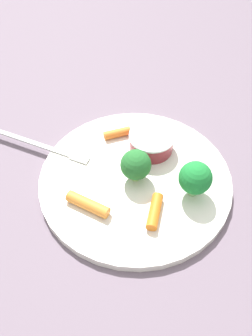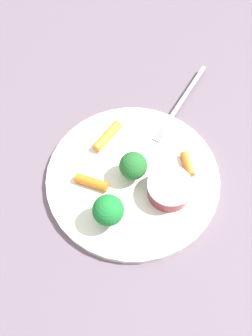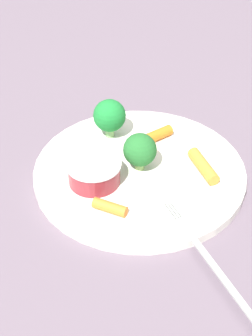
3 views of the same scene
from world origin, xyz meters
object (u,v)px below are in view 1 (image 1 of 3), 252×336
at_px(sauce_cup, 152,142).
at_px(carrot_stick_2, 88,204).
at_px(plate, 135,181).
at_px(broccoli_floret_1, 195,178).
at_px(carrot_stick_0, 155,211).
at_px(fork, 33,143).
at_px(carrot_stick_1, 117,133).
at_px(broccoli_floret_0, 135,165).

relative_size(sauce_cup, carrot_stick_2, 1.11).
xyz_separation_m(plate, broccoli_floret_1, (0.07, 0.03, 0.04)).
relative_size(broccoli_floret_1, carrot_stick_0, 1.08).
xyz_separation_m(sauce_cup, carrot_stick_0, (0.08, -0.08, -0.01)).
height_order(plate, fork, fork).
height_order(broccoli_floret_1, carrot_stick_2, broccoli_floret_1).
relative_size(carrot_stick_1, carrot_stick_2, 0.68).
bearing_deg(sauce_cup, broccoli_floret_1, -13.97).
relative_size(broccoli_floret_0, fork, 0.27).
bearing_deg(broccoli_floret_1, carrot_stick_0, -103.37).
xyz_separation_m(broccoli_floret_0, broccoli_floret_1, (0.07, 0.03, 0.00)).
xyz_separation_m(sauce_cup, fork, (-0.13, -0.11, -0.01)).
bearing_deg(carrot_stick_2, sauce_cup, 94.14).
bearing_deg(plate, sauce_cup, 110.36).
distance_m(broccoli_floret_1, carrot_stick_2, 0.14).
height_order(broccoli_floret_0, carrot_stick_1, broccoli_floret_0).
height_order(broccoli_floret_0, carrot_stick_0, broccoli_floret_0).
xyz_separation_m(plate, carrot_stick_2, (-0.01, -0.08, 0.01)).
bearing_deg(carrot_stick_1, fork, -129.33).
distance_m(broccoli_floret_0, fork, 0.17).
distance_m(sauce_cup, broccoli_floret_0, 0.06).
bearing_deg(carrot_stick_2, carrot_stick_0, 36.50).
distance_m(plate, carrot_stick_2, 0.08).
distance_m(carrot_stick_0, fork, 0.21).
distance_m(carrot_stick_1, carrot_stick_2, 0.13).
bearing_deg(carrot_stick_0, carrot_stick_1, 153.09).
bearing_deg(fork, plate, 20.12).
distance_m(broccoli_floret_0, carrot_stick_2, 0.08).
distance_m(sauce_cup, carrot_stick_2, 0.14).
bearing_deg(carrot_stick_1, carrot_stick_2, -61.79).
xyz_separation_m(sauce_cup, carrot_stick_1, (-0.05, -0.02, -0.01)).
height_order(broccoli_floret_1, carrot_stick_0, broccoli_floret_1).
bearing_deg(broccoli_floret_0, sauce_cup, 108.94).
xyz_separation_m(plate, carrot_stick_1, (-0.08, 0.04, 0.01)).
bearing_deg(plate, carrot_stick_2, -98.28).
xyz_separation_m(sauce_cup, carrot_stick_2, (0.01, -0.13, -0.01)).
distance_m(sauce_cup, carrot_stick_0, 0.12).
xyz_separation_m(broccoli_floret_0, carrot_stick_0, (0.06, -0.03, -0.02)).
height_order(carrot_stick_0, fork, carrot_stick_0).
xyz_separation_m(plate, sauce_cup, (-0.02, 0.06, 0.02)).
bearing_deg(broccoli_floret_0, carrot_stick_0, -23.89).
relative_size(broccoli_floret_0, broccoli_floret_1, 0.90).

